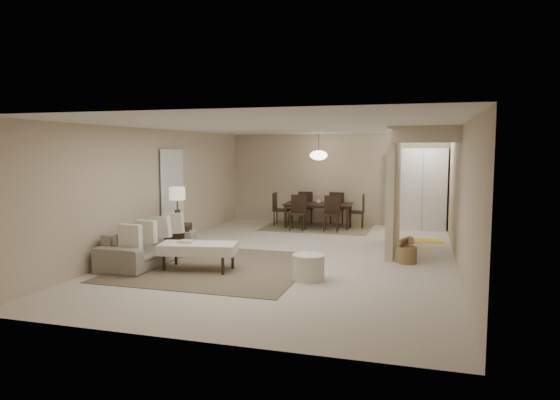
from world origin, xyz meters
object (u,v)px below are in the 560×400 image
(dining_table, at_px, (318,215))
(wicker_basket, at_px, (407,255))
(side_table, at_px, (178,238))
(round_pouf, at_px, (309,267))
(pantry_cabinet, at_px, (423,189))
(ottoman_bench, at_px, (198,249))
(sofa, at_px, (149,245))

(dining_table, bearing_deg, wicker_basket, -59.97)
(side_table, height_order, wicker_basket, side_table)
(round_pouf, xyz_separation_m, wicker_basket, (1.46, 1.65, -0.05))
(pantry_cabinet, distance_m, wicker_basket, 4.25)
(round_pouf, bearing_deg, ottoman_bench, 177.30)
(ottoman_bench, height_order, wicker_basket, ottoman_bench)
(sofa, height_order, wicker_basket, sofa)
(ottoman_bench, bearing_deg, pantry_cabinet, 46.23)
(side_table, bearing_deg, dining_table, 62.07)
(ottoman_bench, bearing_deg, wicker_basket, 13.27)
(pantry_cabinet, xyz_separation_m, ottoman_bench, (-3.66, -5.71, -0.67))
(side_table, bearing_deg, sofa, -92.79)
(round_pouf, bearing_deg, dining_table, 100.39)
(ottoman_bench, xyz_separation_m, round_pouf, (1.97, -0.09, -0.17))
(ottoman_bench, height_order, side_table, side_table)
(pantry_cabinet, bearing_deg, round_pouf, -106.21)
(side_table, height_order, dining_table, dining_table)
(wicker_basket, distance_m, dining_table, 4.44)
(sofa, height_order, round_pouf, sofa)
(pantry_cabinet, relative_size, ottoman_bench, 1.50)
(ottoman_bench, distance_m, side_table, 1.72)
(sofa, xyz_separation_m, dining_table, (2.13, 4.96, -0.00))
(side_table, bearing_deg, round_pouf, -24.87)
(side_table, xyz_separation_m, wicker_basket, (4.53, 0.23, -0.13))
(ottoman_bench, bearing_deg, round_pouf, -13.79)
(pantry_cabinet, bearing_deg, dining_table, -170.42)
(ottoman_bench, xyz_separation_m, dining_table, (0.99, 5.26, -0.06))
(sofa, bearing_deg, pantry_cabinet, -41.12)
(side_table, distance_m, round_pouf, 3.38)
(sofa, relative_size, side_table, 3.91)
(side_table, relative_size, dining_table, 0.31)
(ottoman_bench, distance_m, wicker_basket, 3.78)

